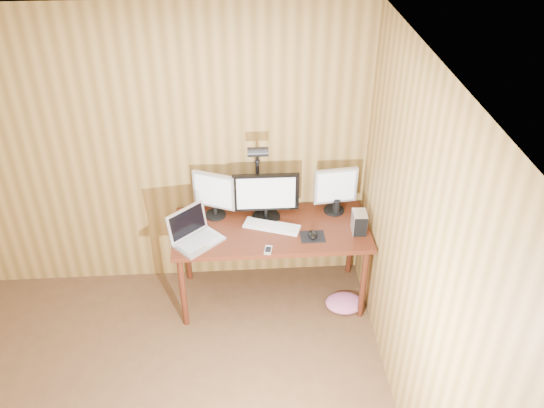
{
  "coord_description": "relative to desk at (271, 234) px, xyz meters",
  "views": [
    {
      "loc": [
        0.68,
        -2.17,
        3.55
      ],
      "look_at": [
        0.93,
        1.58,
        1.02
      ],
      "focal_mm": 38.0,
      "sensor_mm": 36.0,
      "label": 1
    }
  ],
  "objects": [
    {
      "name": "hard_drive",
      "position": [
        0.7,
        -0.16,
        0.21
      ],
      "size": [
        0.12,
        0.16,
        0.18
      ],
      "rotation": [
        0.0,
        0.0,
        -0.04
      ],
      "color": "silver",
      "rests_on": "desk"
    },
    {
      "name": "monitor_center",
      "position": [
        -0.04,
        0.07,
        0.34
      ],
      "size": [
        0.54,
        0.24,
        0.42
      ],
      "rotation": [
        0.0,
        0.0,
        -0.01
      ],
      "color": "black",
      "rests_on": "desk"
    },
    {
      "name": "monitor_right",
      "position": [
        0.55,
        0.13,
        0.34
      ],
      "size": [
        0.37,
        0.17,
        0.41
      ],
      "rotation": [
        0.0,
        0.0,
        0.12
      ],
      "color": "black",
      "rests_on": "desk"
    },
    {
      "name": "monitor_left",
      "position": [
        -0.46,
        0.13,
        0.34
      ],
      "size": [
        0.35,
        0.17,
        0.41
      ],
      "rotation": [
        0.0,
        0.0,
        -0.4
      ],
      "color": "black",
      "rests_on": "desk"
    },
    {
      "name": "speaker",
      "position": [
        0.56,
        0.09,
        0.19
      ],
      "size": [
        0.06,
        0.06,
        0.13
      ],
      "primitive_type": "cylinder",
      "color": "black",
      "rests_on": "desk"
    },
    {
      "name": "desk",
      "position": [
        0.0,
        0.0,
        0.0
      ],
      "size": [
        1.6,
        0.7,
        0.75
      ],
      "color": "#481C0F",
      "rests_on": "floor"
    },
    {
      "name": "phone",
      "position": [
        -0.05,
        -0.37,
        0.13
      ],
      "size": [
        0.07,
        0.12,
        0.01
      ],
      "rotation": [
        0.0,
        0.0,
        -0.2
      ],
      "color": "silver",
      "rests_on": "desk"
    },
    {
      "name": "room_shell",
      "position": [
        -0.93,
        -1.7,
        0.62
      ],
      "size": [
        4.0,
        4.0,
        4.0
      ],
      "color": "brown",
      "rests_on": "ground"
    },
    {
      "name": "laptop",
      "position": [
        -0.63,
        -0.19,
        0.19
      ],
      "size": [
        0.46,
        0.45,
        0.26
      ],
      "rotation": [
        0.0,
        0.0,
        0.74
      ],
      "color": "silver",
      "rests_on": "desk"
    },
    {
      "name": "keyboard",
      "position": [
        0.0,
        -0.06,
        0.13
      ],
      "size": [
        0.48,
        0.29,
        0.02
      ],
      "rotation": [
        0.0,
        0.0,
        -0.34
      ],
      "color": "white",
      "rests_on": "desk"
    },
    {
      "name": "mouse",
      "position": [
        0.32,
        -0.22,
        0.15
      ],
      "size": [
        0.09,
        0.13,
        0.04
      ],
      "primitive_type": "ellipsoid",
      "rotation": [
        0.0,
        0.0,
        0.21
      ],
      "color": "black",
      "rests_on": "mousepad"
    },
    {
      "name": "mousepad",
      "position": [
        0.32,
        -0.22,
        0.12
      ],
      "size": [
        0.2,
        0.16,
        0.0
      ],
      "primitive_type": "cube",
      "rotation": [
        0.0,
        0.0,
        0.0
      ],
      "color": "black",
      "rests_on": "desk"
    },
    {
      "name": "desk_lamp",
      "position": [
        -0.1,
        0.15,
        0.56
      ],
      "size": [
        0.16,
        0.23,
        0.71
      ],
      "rotation": [
        0.0,
        0.0,
        -0.04
      ],
      "color": "black",
      "rests_on": "desk"
    },
    {
      "name": "fabric_pile",
      "position": [
        0.62,
        -0.26,
        -0.58
      ],
      "size": [
        0.36,
        0.3,
        0.1
      ],
      "primitive_type": null,
      "rotation": [
        0.0,
        0.0,
        0.11
      ],
      "color": "#D76896",
      "rests_on": "floor"
    }
  ]
}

